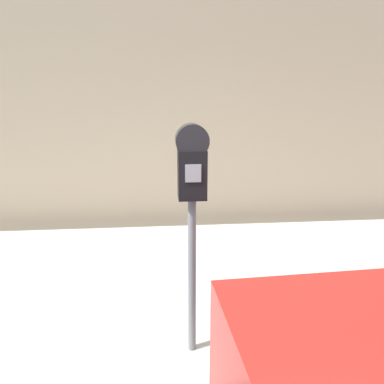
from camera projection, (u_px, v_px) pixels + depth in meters
name	position (u px, v px, depth m)	size (l,w,h in m)	color
sidewalk	(193.00, 282.00, 3.57)	(24.00, 2.80, 0.12)	#BCB7AD
parking_meter	(192.00, 186.00, 2.27)	(0.20, 0.15, 1.53)	slate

